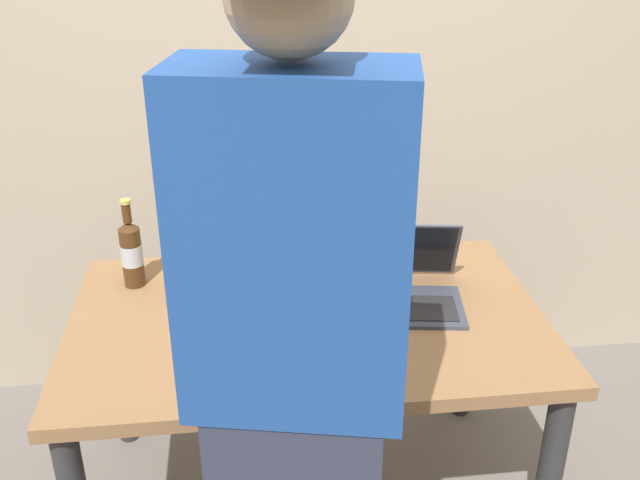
{
  "coord_description": "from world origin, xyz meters",
  "views": [
    {
      "loc": [
        -0.18,
        -1.85,
        1.88
      ],
      "look_at": [
        0.04,
        0.0,
        0.99
      ],
      "focal_mm": 40.23,
      "sensor_mm": 36.0,
      "label": 1
    }
  ],
  "objects_px": {
    "beer_bottle_amber": "(184,261)",
    "beer_bottle_green": "(131,252)",
    "person_figure": "(296,391)",
    "laptop": "(413,283)"
  },
  "relations": [
    {
      "from": "laptop",
      "to": "person_figure",
      "type": "height_order",
      "value": "person_figure"
    },
    {
      "from": "beer_bottle_green",
      "to": "laptop",
      "type": "bearing_deg",
      "value": -12.32
    },
    {
      "from": "beer_bottle_amber",
      "to": "laptop",
      "type": "bearing_deg",
      "value": -6.68
    },
    {
      "from": "beer_bottle_green",
      "to": "person_figure",
      "type": "distance_m",
      "value": 1.04
    },
    {
      "from": "laptop",
      "to": "person_figure",
      "type": "xyz_separation_m",
      "value": [
        -0.43,
        -0.73,
        0.18
      ]
    },
    {
      "from": "beer_bottle_amber",
      "to": "beer_bottle_green",
      "type": "xyz_separation_m",
      "value": [
        -0.17,
        0.11,
        -0.01
      ]
    },
    {
      "from": "beer_bottle_amber",
      "to": "person_figure",
      "type": "height_order",
      "value": "person_figure"
    },
    {
      "from": "beer_bottle_amber",
      "to": "beer_bottle_green",
      "type": "height_order",
      "value": "beer_bottle_amber"
    },
    {
      "from": "laptop",
      "to": "beer_bottle_green",
      "type": "height_order",
      "value": "beer_bottle_green"
    },
    {
      "from": "person_figure",
      "to": "beer_bottle_amber",
      "type": "bearing_deg",
      "value": 108.7
    }
  ]
}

